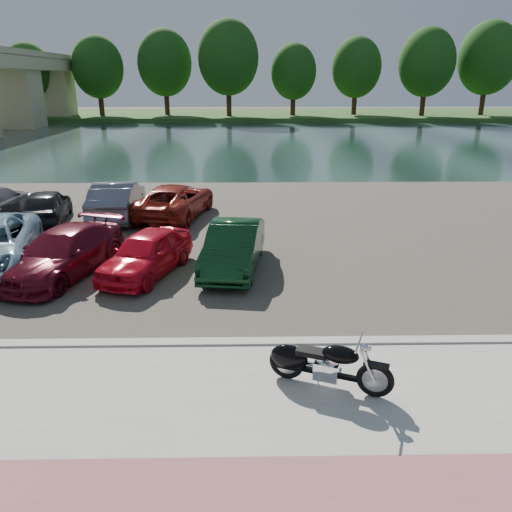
# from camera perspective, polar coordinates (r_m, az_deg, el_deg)

# --- Properties ---
(ground) EXTENTS (200.00, 200.00, 0.00)m
(ground) POSITION_cam_1_polar(r_m,az_deg,el_deg) (9.37, 2.62, -16.31)
(ground) COLOR #595447
(ground) RESTS_ON ground
(promenade) EXTENTS (60.00, 6.00, 0.10)m
(promenade) POSITION_cam_1_polar(r_m,az_deg,el_deg) (8.55, 3.05, -19.96)
(promenade) COLOR #A8A69E
(promenade) RESTS_ON ground
(pink_path) EXTENTS (60.00, 2.00, 0.01)m
(pink_path) POSITION_cam_1_polar(r_m,az_deg,el_deg) (7.42, 3.95, -27.02)
(pink_path) COLOR #995658
(pink_path) RESTS_ON promenade
(kerb) EXTENTS (60.00, 0.30, 0.14)m
(kerb) POSITION_cam_1_polar(r_m,az_deg,el_deg) (11.02, 1.98, -9.91)
(kerb) COLOR #A8A69E
(kerb) RESTS_ON ground
(parking_lot) EXTENTS (60.00, 18.00, 0.04)m
(parking_lot) POSITION_cam_1_polar(r_m,az_deg,el_deg) (19.37, 0.63, 3.18)
(parking_lot) COLOR #413D34
(parking_lot) RESTS_ON ground
(river) EXTENTS (120.00, 40.00, 0.00)m
(river) POSITION_cam_1_polar(r_m,az_deg,el_deg) (47.89, -0.37, 13.00)
(river) COLOR #192E2A
(river) RESTS_ON ground
(far_bank) EXTENTS (120.00, 24.00, 0.60)m
(far_bank) POSITION_cam_1_polar(r_m,az_deg,el_deg) (79.75, -0.66, 15.85)
(far_bank) COLOR #244E1C
(far_bank) RESTS_ON ground
(far_trees) EXTENTS (70.25, 10.68, 12.52)m
(far_trees) POSITION_cam_1_polar(r_m,az_deg,el_deg) (73.56, 3.00, 21.12)
(far_trees) COLOR #331D12
(far_trees) RESTS_ON far_bank
(motorcycle) EXTENTS (2.22, 1.12, 1.05)m
(motorcycle) POSITION_cam_1_polar(r_m,az_deg,el_deg) (9.46, 7.12, -12.01)
(motorcycle) COLOR black
(motorcycle) RESTS_ON promenade
(car_3) EXTENTS (3.08, 4.95, 1.34)m
(car_3) POSITION_cam_1_polar(r_m,az_deg,el_deg) (15.59, -21.14, 0.35)
(car_3) COLOR #5B0D1C
(car_3) RESTS_ON parking_lot
(car_4) EXTENTS (2.66, 4.09, 1.29)m
(car_4) POSITION_cam_1_polar(r_m,az_deg,el_deg) (14.92, -12.41, 0.32)
(car_4) COLOR red
(car_4) RESTS_ON parking_lot
(car_5) EXTENTS (2.00, 4.38, 1.39)m
(car_5) POSITION_cam_1_polar(r_m,az_deg,el_deg) (15.00, -2.57, 1.08)
(car_5) COLOR #0E3519
(car_5) RESTS_ON parking_lot
(car_8) EXTENTS (2.28, 4.12, 1.33)m
(car_8) POSITION_cam_1_polar(r_m,az_deg,el_deg) (21.77, -22.81, 5.34)
(car_8) COLOR black
(car_8) RESTS_ON parking_lot
(car_9) EXTENTS (1.86, 4.74, 1.53)m
(car_9) POSITION_cam_1_polar(r_m,az_deg,el_deg) (21.37, -15.57, 6.20)
(car_9) COLOR slate
(car_9) RESTS_ON parking_lot
(car_10) EXTENTS (3.23, 5.32, 1.38)m
(car_10) POSITION_cam_1_polar(r_m,az_deg,el_deg) (21.09, -9.24, 6.28)
(car_10) COLOR maroon
(car_10) RESTS_ON parking_lot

